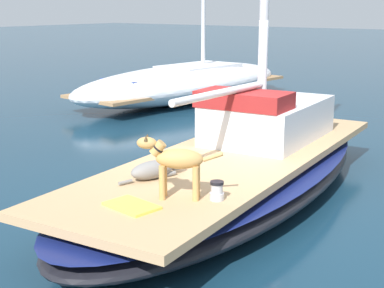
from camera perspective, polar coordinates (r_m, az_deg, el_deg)
The scene contains 9 objects.
ground_plane at distance 8.30m, azimuth 4.12°, elevation -5.47°, with size 120.00×120.00×0.00m, color #143347.
sailboat_main at distance 8.20m, azimuth 4.15°, elevation -3.26°, with size 3.18×7.44×0.66m.
cabin_house at distance 9.02m, azimuth 7.41°, elevation 2.62°, with size 1.60×2.34×0.84m.
dog_tan at distance 6.17m, azimuth -1.67°, elevation -1.69°, with size 0.85×0.55×0.70m.
dog_grey at distance 6.99m, azimuth -3.72°, elevation -2.54°, with size 0.40×0.94×0.22m.
deck_winch at distance 6.21m, azimuth 2.50°, elevation -4.71°, with size 0.16×0.16×0.21m.
coiled_rope at distance 7.55m, azimuth -3.06°, elevation -1.98°, with size 0.32×0.32×0.04m, color beige.
deck_towel at distance 6.05m, azimuth -6.03°, elevation -6.13°, with size 0.56×0.36×0.03m, color #D8D14C.
moored_boat_port_side at distance 16.60m, azimuth -0.74°, elevation 6.17°, with size 3.31×8.19×5.90m.
Camera 1 is at (4.16, -6.65, 2.71)m, focal length 53.59 mm.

